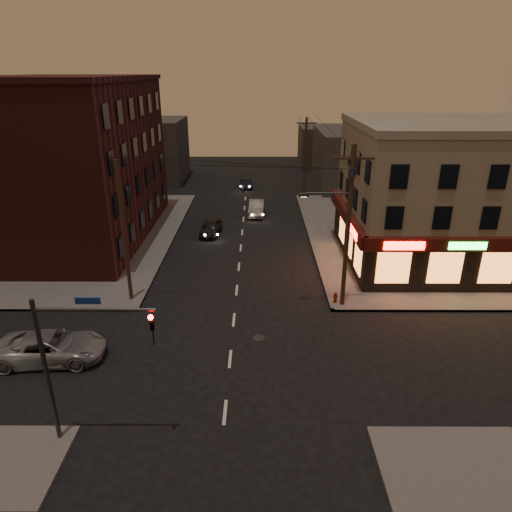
{
  "coord_description": "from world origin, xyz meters",
  "views": [
    {
      "loc": [
        1.42,
        -19.93,
        13.92
      ],
      "look_at": [
        1.33,
        6.35,
        3.2
      ],
      "focal_mm": 32.0,
      "sensor_mm": 36.0,
      "label": 1
    }
  ],
  "objects_px": {
    "sedan_near": "(211,227)",
    "sedan_far": "(246,183)",
    "suv_cross": "(51,347)",
    "fire_hydrant": "(335,297)",
    "sedan_mid": "(257,208)"
  },
  "relations": [
    {
      "from": "suv_cross",
      "to": "sedan_far",
      "type": "relative_size",
      "value": 1.35
    },
    {
      "from": "sedan_far",
      "to": "suv_cross",
      "type": "bearing_deg",
      "value": -105.6
    },
    {
      "from": "sedan_mid",
      "to": "sedan_near",
      "type": "bearing_deg",
      "value": -120.91
    },
    {
      "from": "suv_cross",
      "to": "sedan_mid",
      "type": "relative_size",
      "value": 1.25
    },
    {
      "from": "sedan_near",
      "to": "suv_cross",
      "type": "bearing_deg",
      "value": -101.97
    },
    {
      "from": "suv_cross",
      "to": "fire_hydrant",
      "type": "xyz_separation_m",
      "value": [
        15.6,
        6.1,
        -0.22
      ]
    },
    {
      "from": "sedan_mid",
      "to": "sedan_far",
      "type": "distance_m",
      "value": 11.81
    },
    {
      "from": "sedan_mid",
      "to": "sedan_far",
      "type": "bearing_deg",
      "value": 99.44
    },
    {
      "from": "suv_cross",
      "to": "fire_hydrant",
      "type": "height_order",
      "value": "suv_cross"
    },
    {
      "from": "fire_hydrant",
      "to": "sedan_mid",
      "type": "bearing_deg",
      "value": 104.54
    },
    {
      "from": "suv_cross",
      "to": "fire_hydrant",
      "type": "relative_size",
      "value": 7.73
    },
    {
      "from": "sedan_mid",
      "to": "sedan_far",
      "type": "height_order",
      "value": "sedan_mid"
    },
    {
      "from": "sedan_near",
      "to": "fire_hydrant",
      "type": "relative_size",
      "value": 5.69
    },
    {
      "from": "sedan_near",
      "to": "sedan_far",
      "type": "xyz_separation_m",
      "value": [
        2.76,
        17.93,
        -0.1
      ]
    },
    {
      "from": "suv_cross",
      "to": "sedan_far",
      "type": "xyz_separation_m",
      "value": [
        9.13,
        37.45,
        -0.17
      ]
    }
  ]
}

